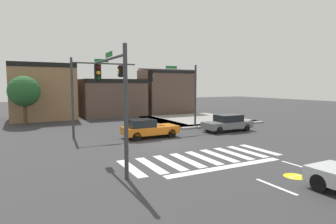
% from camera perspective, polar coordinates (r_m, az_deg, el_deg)
% --- Properties ---
extents(ground_plane, '(120.00, 120.00, 0.00)m').
position_cam_1_polar(ground_plane, '(19.59, -0.41, -6.29)').
color(ground_plane, '#353538').
extents(crosswalk_near, '(8.94, 3.15, 0.01)m').
position_cam_1_polar(crosswalk_near, '(15.83, 7.15, -9.17)').
color(crosswalk_near, silver).
rests_on(crosswalk_near, ground_plane).
extents(bike_detector_marking, '(0.94, 0.94, 0.01)m').
position_cam_1_polar(bike_detector_marking, '(13.82, 24.28, -11.81)').
color(bike_detector_marking, yellow).
rests_on(bike_detector_marking, ground_plane).
extents(curb_corner_northeast, '(10.00, 10.60, 0.15)m').
position_cam_1_polar(curb_corner_northeast, '(31.85, 5.45, -1.62)').
color(curb_corner_northeast, gray).
rests_on(curb_corner_northeast, ground_plane).
extents(storefront_row, '(22.80, 6.89, 6.45)m').
position_cam_1_polar(storefront_row, '(37.40, -13.11, 3.69)').
color(storefront_row, '#93704C').
rests_on(storefront_row, ground_plane).
extents(traffic_signal_northwest, '(5.13, 0.32, 6.05)m').
position_cam_1_polar(traffic_signal_northwest, '(22.69, -14.65, 5.87)').
color(traffic_signal_northwest, '#383A3D').
rests_on(traffic_signal_northwest, ground_plane).
extents(traffic_signal_northeast, '(5.75, 0.32, 5.84)m').
position_cam_1_polar(traffic_signal_northeast, '(25.23, 1.67, 5.57)').
color(traffic_signal_northeast, '#383A3D').
rests_on(traffic_signal_northeast, ground_plane).
extents(traffic_signal_southwest, '(0.32, 5.39, 5.71)m').
position_cam_1_polar(traffic_signal_southwest, '(13.81, -11.43, 5.21)').
color(traffic_signal_southwest, '#383A3D').
rests_on(traffic_signal_southwest, ground_plane).
extents(car_orange, '(4.19, 1.83, 1.43)m').
position_cam_1_polar(car_orange, '(21.43, -4.13, -3.32)').
color(car_orange, orange).
rests_on(car_orange, ground_plane).
extents(car_gray, '(4.38, 1.78, 1.44)m').
position_cam_1_polar(car_gray, '(24.96, 12.00, -2.17)').
color(car_gray, slate).
rests_on(car_gray, ground_plane).
extents(roadside_tree, '(3.02, 3.02, 4.91)m').
position_cam_1_polar(roadside_tree, '(31.07, -27.16, 3.73)').
color(roadside_tree, '#4C3823').
rests_on(roadside_tree, ground_plane).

